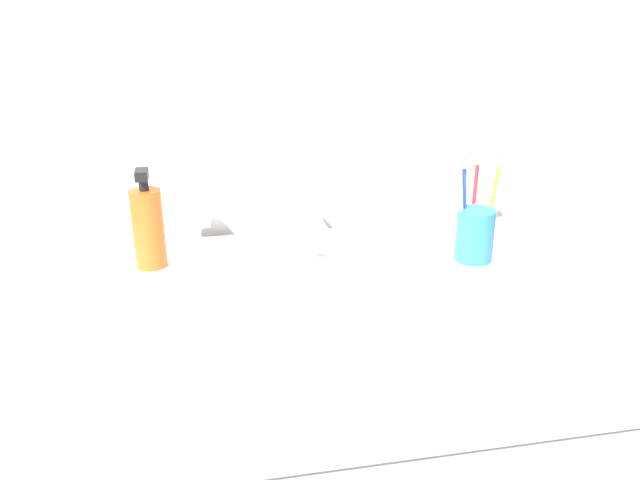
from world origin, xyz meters
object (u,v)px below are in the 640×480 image
object	(u,v)px
toothbrush_white	(461,199)
toothbrush_red	(475,195)
faucet	(303,228)
toothbrush_cup	(475,235)
soap_dispenser	(148,227)
toothbrush_blue	(464,199)
toothbrush_yellow	(493,197)

from	to	relation	value
toothbrush_white	toothbrush_red	bearing A→B (deg)	40.60
faucet	toothbrush_cup	xyz separation A→B (m)	(0.29, -0.08, -0.00)
soap_dispenser	faucet	bearing A→B (deg)	0.67
toothbrush_white	toothbrush_red	distance (m)	0.05
toothbrush_cup	toothbrush_red	bearing A→B (deg)	74.30
toothbrush_white	toothbrush_red	size ratio (longest dim) A/B	1.05
toothbrush_blue	toothbrush_white	bearing A→B (deg)	-133.52
faucet	soap_dispenser	size ratio (longest dim) A/B	0.85
toothbrush_blue	toothbrush_red	xyz separation A→B (m)	(0.03, 0.02, -0.00)
faucet	toothbrush_yellow	xyz separation A→B (m)	(0.32, -0.06, 0.06)
toothbrush_white	toothbrush_blue	xyz separation A→B (m)	(0.01, 0.01, -0.00)
toothbrush_red	toothbrush_blue	bearing A→B (deg)	-142.18
soap_dispenser	toothbrush_yellow	bearing A→B (deg)	-5.65
faucet	toothbrush_red	bearing A→B (deg)	-7.93
toothbrush_yellow	toothbrush_blue	world-z (taller)	toothbrush_blue
faucet	toothbrush_white	xyz separation A→B (m)	(0.26, -0.08, 0.06)
toothbrush_white	toothbrush_blue	bearing A→B (deg)	46.48
toothbrush_red	soap_dispenser	bearing A→B (deg)	176.07
toothbrush_yellow	faucet	bearing A→B (deg)	169.34
toothbrush_white	soap_dispenser	distance (m)	0.53
toothbrush_yellow	toothbrush_red	size ratio (longest dim) A/B	1.00
faucet	toothbrush_blue	world-z (taller)	toothbrush_blue
toothbrush_red	soap_dispenser	xyz separation A→B (m)	(-0.56, 0.04, -0.03)
toothbrush_white	toothbrush_yellow	world-z (taller)	toothbrush_white
toothbrush_cup	toothbrush_red	world-z (taller)	toothbrush_red
toothbrush_yellow	toothbrush_red	distance (m)	0.03
faucet	soap_dispenser	xyz separation A→B (m)	(-0.26, -0.00, 0.02)
toothbrush_blue	toothbrush_red	bearing A→B (deg)	37.82
toothbrush_cup	toothbrush_white	distance (m)	0.07
faucet	toothbrush_yellow	distance (m)	0.33
toothbrush_yellow	toothbrush_blue	distance (m)	0.05
faucet	toothbrush_cup	distance (m)	0.30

